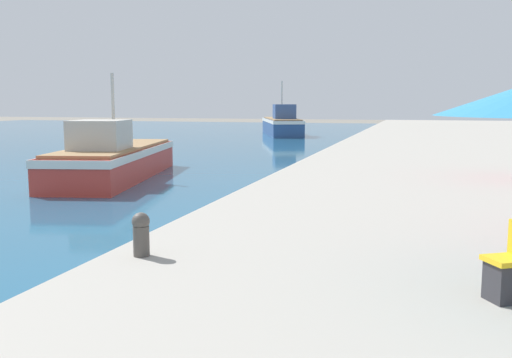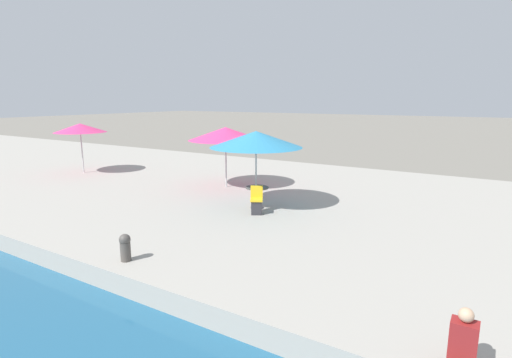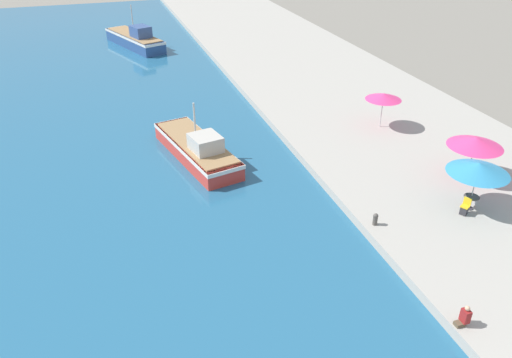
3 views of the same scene
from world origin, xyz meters
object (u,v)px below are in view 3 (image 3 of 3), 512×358
at_px(cafe_umbrella_pink, 479,168).
at_px(cafe_table, 471,200).
at_px(cafe_umbrella_white, 476,142).
at_px(fishing_boat_near, 197,148).
at_px(cafe_chair_left, 465,209).
at_px(person_at_quay, 464,317).
at_px(mooring_bollard, 375,219).
at_px(fishing_boat_mid, 135,39).
at_px(cafe_umbrella_striped, 384,96).

bearing_deg(cafe_umbrella_pink, cafe_table, -129.71).
xyz_separation_m(cafe_umbrella_pink, cafe_umbrella_white, (2.09, 2.78, -0.10)).
distance_m(fishing_boat_near, cafe_chair_left, 16.37).
xyz_separation_m(cafe_umbrella_pink, person_at_quay, (-5.77, -6.91, -1.97)).
xyz_separation_m(person_at_quay, mooring_bollard, (0.17, 7.04, -0.06)).
bearing_deg(cafe_chair_left, cafe_table, -90.00).
bearing_deg(cafe_umbrella_white, cafe_umbrella_pink, -126.89).
xyz_separation_m(fishing_boat_near, fishing_boat_mid, (-0.81, 29.34, 0.15)).
relative_size(cafe_umbrella_pink, cafe_table, 3.95).
xyz_separation_m(cafe_umbrella_striped, mooring_bollard, (-6.56, -10.80, -1.93)).
distance_m(cafe_umbrella_pink, cafe_umbrella_striped, 10.97).
bearing_deg(fishing_boat_near, cafe_umbrella_pink, -54.14).
xyz_separation_m(fishing_boat_mid, mooring_bollard, (7.59, -40.23, -0.05)).
bearing_deg(cafe_umbrella_pink, cafe_umbrella_white, 53.11).
bearing_deg(mooring_bollard, cafe_chair_left, -6.75).
relative_size(fishing_boat_near, fishing_boat_mid, 0.87).
xyz_separation_m(fishing_boat_near, cafe_umbrella_pink, (12.38, -11.02, 2.12)).
bearing_deg(cafe_umbrella_white, cafe_table, -126.98).
height_order(cafe_umbrella_pink, cafe_umbrella_striped, cafe_umbrella_pink).
distance_m(fishing_boat_mid, cafe_umbrella_pink, 42.50).
bearing_deg(cafe_umbrella_striped, cafe_table, -95.38).
xyz_separation_m(cafe_umbrella_striped, cafe_chair_left, (-1.66, -11.38, -1.95)).
bearing_deg(cafe_table, mooring_bollard, 177.75).
distance_m(cafe_umbrella_white, person_at_quay, 12.62).
relative_size(cafe_umbrella_striped, person_at_quay, 2.71).
relative_size(cafe_umbrella_pink, cafe_umbrella_white, 1.01).
bearing_deg(mooring_bollard, person_at_quay, -91.42).
bearing_deg(fishing_boat_mid, fishing_boat_near, -108.69).
height_order(fishing_boat_mid, cafe_chair_left, fishing_boat_mid).
bearing_deg(cafe_chair_left, fishing_boat_near, 15.45).
bearing_deg(cafe_chair_left, fishing_boat_mid, -13.05).
xyz_separation_m(fishing_boat_near, cafe_chair_left, (11.68, -11.47, 0.07)).
relative_size(cafe_umbrella_striped, cafe_chair_left, 2.77).
xyz_separation_m(cafe_umbrella_white, mooring_bollard, (-7.69, -2.65, -1.93)).
distance_m(cafe_umbrella_pink, cafe_umbrella_white, 3.48).
distance_m(fishing_boat_near, cafe_table, 16.58).
distance_m(cafe_table, mooring_bollard, 5.53).
xyz_separation_m(cafe_chair_left, mooring_bollard, (-4.90, 0.58, 0.02)).
bearing_deg(cafe_umbrella_striped, cafe_umbrella_white, -82.14).
height_order(fishing_boat_near, person_at_quay, fishing_boat_near).
xyz_separation_m(cafe_umbrella_white, cafe_umbrella_striped, (-1.12, 8.15, -0.00)).
bearing_deg(fishing_boat_mid, cafe_table, -92.30).
relative_size(cafe_umbrella_pink, cafe_umbrella_striped, 1.25).
relative_size(cafe_umbrella_pink, person_at_quay, 3.40).
bearing_deg(cafe_table, cafe_chair_left, -149.93).
bearing_deg(cafe_table, cafe_umbrella_pink, 50.29).
relative_size(cafe_umbrella_white, person_at_quay, 3.36).
bearing_deg(fishing_boat_near, mooring_bollard, -70.57).
relative_size(fishing_boat_mid, person_at_quay, 11.17).
bearing_deg(cafe_table, fishing_boat_mid, 107.97).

